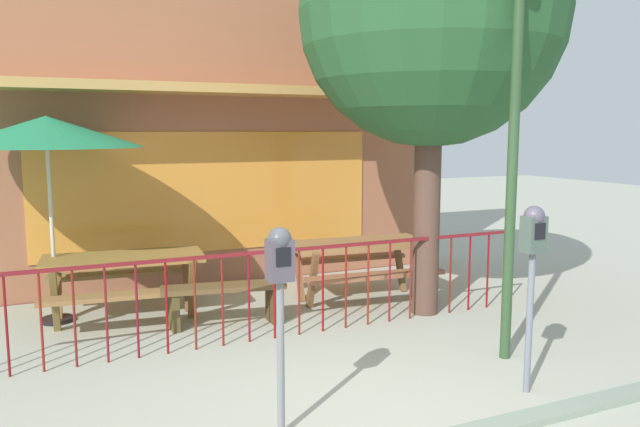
% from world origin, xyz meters
% --- Properties ---
extents(ground, '(40.00, 40.00, 0.00)m').
position_xyz_m(ground, '(0.00, 0.00, 0.00)').
color(ground, '#A4A796').
extents(pub_storefront, '(7.44, 1.29, 5.89)m').
position_xyz_m(pub_storefront, '(0.00, 4.87, 2.92)').
color(pub_storefront, brown).
rests_on(pub_storefront, ground).
extents(patio_fence_front, '(6.27, 0.04, 0.97)m').
position_xyz_m(patio_fence_front, '(0.00, 2.06, 0.66)').
color(patio_fence_front, maroon).
rests_on(patio_fence_front, ground).
extents(picnic_table_left, '(1.92, 1.52, 0.79)m').
position_xyz_m(picnic_table_left, '(-1.38, 3.38, 0.61)').
color(picnic_table_left, olive).
rests_on(picnic_table_left, ground).
extents(picnic_table_right, '(1.91, 1.50, 0.79)m').
position_xyz_m(picnic_table_right, '(1.55, 3.07, 0.61)').
color(picnic_table_right, olive).
rests_on(picnic_table_right, ground).
extents(patio_umbrella, '(2.12, 2.12, 2.38)m').
position_xyz_m(patio_umbrella, '(-2.12, 3.65, 2.19)').
color(patio_umbrella, black).
rests_on(patio_umbrella, ground).
extents(patio_bench, '(1.43, 0.54, 0.48)m').
position_xyz_m(patio_bench, '(-0.38, 2.70, 0.35)').
color(patio_bench, brown).
rests_on(patio_bench, ground).
extents(parking_meter_near, '(0.18, 0.17, 1.60)m').
position_xyz_m(parking_meter_near, '(1.48, -0.12, 1.24)').
color(parking_meter_near, slate).
rests_on(parking_meter_near, ground).
extents(parking_meter_far, '(0.18, 0.17, 1.54)m').
position_xyz_m(parking_meter_far, '(-0.69, 0.04, 1.19)').
color(parking_meter_far, slate).
rests_on(parking_meter_far, ground).
extents(street_tree, '(3.08, 3.08, 5.10)m').
position_xyz_m(street_tree, '(2.00, 2.19, 3.54)').
color(street_tree, brown).
rests_on(street_tree, ground).
extents(street_lamp, '(0.28, 0.28, 3.82)m').
position_xyz_m(street_lamp, '(1.86, 0.59, 2.51)').
color(street_lamp, '#2C4828').
rests_on(street_lamp, ground).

